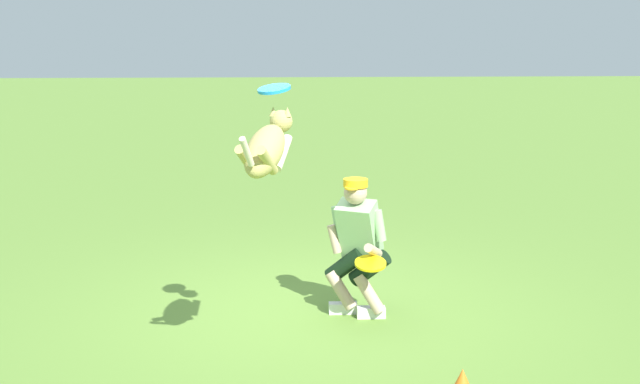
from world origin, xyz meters
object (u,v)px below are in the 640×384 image
person (358,242)px  dog (267,148)px  frisbee_flying (274,89)px  frisbee_held (370,263)px

person → dog: size_ratio=1.36×
dog → person: bearing=-10.2°
person → dog: (0.78, 1.47, 1.10)m
dog → frisbee_flying: bearing=6.8°
dog → frisbee_flying: 0.48m
person → frisbee_held: bearing=38.4°
person → frisbee_flying: bearing=-4.7°
person → dog: dog is taller
person → frisbee_held: 0.40m
dog → frisbee_held: 1.83m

